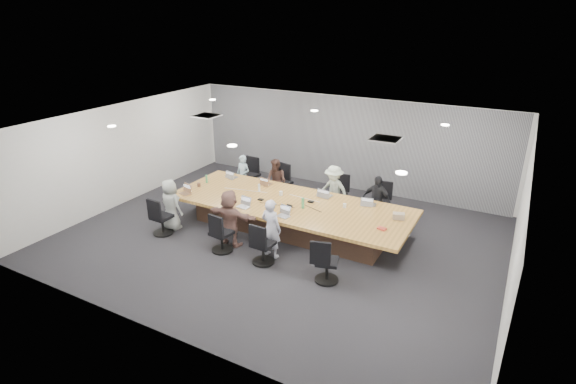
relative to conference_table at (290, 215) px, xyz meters
The scene contains 41 objects.
floor 0.64m from the conference_table, 90.00° to the right, with size 10.00×8.00×0.00m, color #26262A.
ceiling 2.45m from the conference_table, 90.00° to the right, with size 10.00×8.00×0.00m, color white.
wall_back 3.64m from the conference_table, 90.00° to the left, with size 10.00×2.80×0.00m, color beige.
wall_front 4.61m from the conference_table, 90.00° to the right, with size 10.00×2.80×0.00m, color beige.
wall_left 5.12m from the conference_table, behind, with size 8.00×2.80×0.00m, color beige.
wall_right 5.12m from the conference_table, ahead, with size 8.00×2.80×0.00m, color beige.
curtain 3.56m from the conference_table, 90.00° to the left, with size 9.80×0.04×2.80m, color gray.
conference_table is the anchor object (origin of this frame).
chair_0 2.85m from the conference_table, 143.40° to the left, with size 0.58×0.58×0.86m, color black, non-canonical shape.
chair_1 2.06m from the conference_table, 124.27° to the left, with size 0.54×0.54×0.81m, color black, non-canonical shape.
chair_2 1.80m from the conference_table, 70.92° to the left, with size 0.51×0.51×0.76m, color black, non-canonical shape.
chair_3 2.46m from the conference_table, 43.81° to the left, with size 0.52×0.52×0.76m, color black, non-canonical shape.
chair_4 3.13m from the conference_table, 147.16° to the right, with size 0.51×0.51×0.76m, color black, non-canonical shape.
chair_5 1.90m from the conference_table, 116.39° to the right, with size 0.51×0.51×0.76m, color black, non-canonical shape.
chair_6 1.72m from the conference_table, 81.47° to the right, with size 0.52×0.52×0.77m, color black, non-canonical shape.
chair_7 2.44m from the conference_table, 44.06° to the right, with size 0.51×0.51×0.76m, color black, non-canonical shape.
person_0 2.67m from the conference_table, 149.47° to the left, with size 0.45×0.29×1.23m, color #9BBCCC.
laptop_0 2.45m from the conference_table, 160.74° to the left, with size 0.31×0.21×0.02m, color #B2B2B7.
person_1 1.79m from the conference_table, 130.63° to the left, with size 0.62×0.48×1.28m, color #422B25.
laptop_1 1.45m from the conference_table, 145.37° to the left, with size 0.29×0.20×0.02m, color #8C6647.
person_2 1.50m from the conference_table, 66.46° to the left, with size 0.89×0.51×1.38m, color #B4C4B2.
laptop_2 1.05m from the conference_table, 53.68° to the left, with size 0.35×0.24×0.02m, color #B2B2B7.
person_3 2.24m from the conference_table, 37.30° to the left, with size 0.76×0.32×1.30m, color black.
laptop_3 1.98m from the conference_table, 24.30° to the left, with size 0.30×0.21×0.02m, color #B2B2B7.
person_4 2.97m from the conference_table, 152.86° to the right, with size 0.64×0.41×1.30m, color #949A95.
laptop_4 2.77m from the conference_table, 163.10° to the right, with size 0.30×0.21×0.02m, color #8C6647.
person_5 1.62m from the conference_table, 122.00° to the right, with size 1.27×0.40×1.37m, color brown.
laptop_5 1.21m from the conference_table, 136.52° to the right, with size 0.30×0.20×0.02m, color #B2B2B7.
person_6 1.40m from the conference_table, 79.30° to the right, with size 0.50×0.33×1.37m, color #B2B2C6.
laptop_6 0.91m from the conference_table, 72.31° to the right, with size 0.29×0.20×0.02m, color #B2B2B7.
bottle_green_left 2.69m from the conference_table, behind, with size 0.06×0.06×0.22m, color #3F9156.
bottle_green_right 0.66m from the conference_table, 20.21° to the right, with size 0.07×0.07×0.26m, color #3F9156.
bottle_clear 1.17m from the conference_table, 166.04° to the left, with size 0.06×0.06×0.20m, color silver.
cup_white_far 0.64m from the conference_table, 145.22° to the left, with size 0.09×0.09×0.11m, color white.
cup_white_near 1.40m from the conference_table, 14.76° to the left, with size 0.08×0.08×0.10m, color white.
mug_brown 2.69m from the conference_table, behind, with size 0.09×0.09×0.11m, color brown.
mic_left 0.82m from the conference_table, 162.64° to the right, with size 0.14×0.09×0.03m, color black.
mic_right 0.62m from the conference_table, 28.66° to the left, with size 0.14×0.09×0.03m, color black.
stapler 0.46m from the conference_table, 63.71° to the right, with size 0.15×0.04×0.06m, color black.
canvas_bag 2.66m from the conference_table, ahead, with size 0.26×0.16×0.14m, color tan.
snack_packet 2.49m from the conference_table, ahead, with size 0.18×0.12×0.04m, color #CF4130.
Camera 1 is at (4.78, -8.44, 5.11)m, focal length 28.00 mm.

